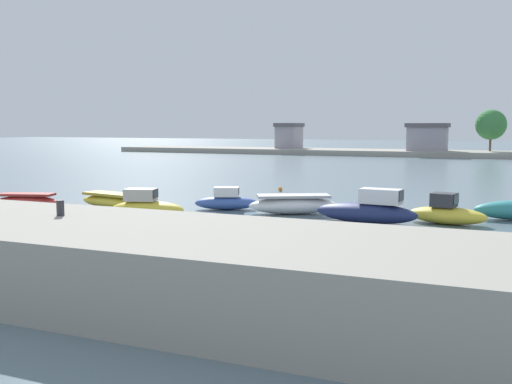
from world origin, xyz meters
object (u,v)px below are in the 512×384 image
object	(u,v)px
moored_boat_2	(146,207)
moored_boat_0	(27,202)
moored_boat_5	(368,211)
moored_boat_1	(114,201)
moored_boat_4	(293,205)
mooring_bollard	(60,208)
moored_boat_3	(227,201)
mooring_buoy_1	(280,189)
moored_boat_6	(447,213)
mooring_buoy_0	(276,203)

from	to	relation	value
moored_boat_2	moored_boat_0	bearing A→B (deg)	165.42
moored_boat_2	moored_boat_5	size ratio (longest dim) A/B	0.79
moored_boat_1	moored_boat_4	size ratio (longest dim) A/B	1.02
mooring_bollard	moored_boat_1	world-z (taller)	mooring_bollard
moored_boat_3	mooring_buoy_1	distance (m)	11.08
mooring_bollard	moored_boat_0	bearing A→B (deg)	137.75
moored_boat_0	moored_boat_1	xyz separation A→B (m)	(4.33, 2.79, -0.04)
moored_boat_0	moored_boat_1	size ratio (longest dim) A/B	0.78
mooring_bollard	moored_boat_1	size ratio (longest dim) A/B	0.09
mooring_buoy_1	moored_boat_0	bearing A→B (deg)	-122.85
moored_boat_0	moored_boat_3	size ratio (longest dim) A/B	1.06
mooring_bollard	moored_boat_6	xyz separation A→B (m)	(10.43, 17.02, -1.87)
moored_boat_2	moored_boat_5	bearing A→B (deg)	-0.06
mooring_bollard	moored_boat_3	bearing A→B (deg)	98.14
moored_boat_1	moored_boat_4	world-z (taller)	moored_boat_4
moored_boat_6	moored_boat_5	bearing A→B (deg)	-151.05
moored_boat_1	moored_boat_3	xyz separation A→B (m)	(6.74, 2.20, 0.08)
mooring_bollard	moored_boat_5	distance (m)	17.07
moored_boat_0	moored_boat_2	xyz separation A→B (m)	(8.50, 0.14, 0.12)
moored_boat_1	moored_boat_2	bearing A→B (deg)	-21.97
moored_boat_0	mooring_buoy_0	bearing A→B (deg)	12.09
moored_boat_0	moored_boat_4	xyz separation A→B (m)	(15.40, 4.97, 0.04)
moored_boat_1	mooring_buoy_1	xyz separation A→B (m)	(6.03, 13.26, -0.28)
moored_boat_6	mooring_buoy_1	size ratio (longest dim) A/B	12.43
moored_boat_1	moored_boat_3	size ratio (longest dim) A/B	1.37
moored_boat_2	moored_boat_6	distance (m)	16.14
moored_boat_6	mooring_buoy_1	distance (m)	17.71
moored_boat_4	moored_boat_5	size ratio (longest dim) A/B	0.97
moored_boat_1	moored_boat_6	size ratio (longest dim) A/B	1.30
mooring_buoy_0	mooring_buoy_1	distance (m)	8.88
mooring_bollard	mooring_buoy_1	xyz separation A→B (m)	(-3.18, 28.34, -2.26)
moored_boat_0	moored_boat_6	bearing A→B (deg)	-6.75
moored_boat_1	mooring_buoy_1	distance (m)	14.57
moored_boat_6	moored_boat_2	bearing A→B (deg)	-154.14
moored_boat_0	moored_boat_2	bearing A→B (deg)	-16.95
moored_boat_0	mooring_buoy_0	size ratio (longest dim) A/B	12.33
moored_boat_3	mooring_buoy_0	size ratio (longest dim) A/B	11.59
moored_boat_4	mooring_buoy_0	size ratio (longest dim) A/B	15.57
moored_boat_6	moored_boat_0	bearing A→B (deg)	-159.49
mooring_bollard	moored_boat_0	size ratio (longest dim) A/B	0.12
moored_boat_4	mooring_buoy_1	size ratio (longest dim) A/B	15.81
moored_boat_5	mooring_bollard	bearing A→B (deg)	-107.80
moored_boat_0	mooring_buoy_1	world-z (taller)	moored_boat_0
moored_boat_1	moored_boat_5	distance (m)	15.81
moored_boat_3	moored_boat_6	bearing A→B (deg)	-24.58
moored_boat_2	moored_boat_4	xyz separation A→B (m)	(6.90, 4.83, -0.08)
moored_boat_5	mooring_buoy_1	distance (m)	16.02
moored_boat_4	mooring_buoy_0	distance (m)	3.45
moored_boat_3	moored_boat_4	size ratio (longest dim) A/B	0.74
mooring_buoy_1	moored_boat_6	bearing A→B (deg)	-39.76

